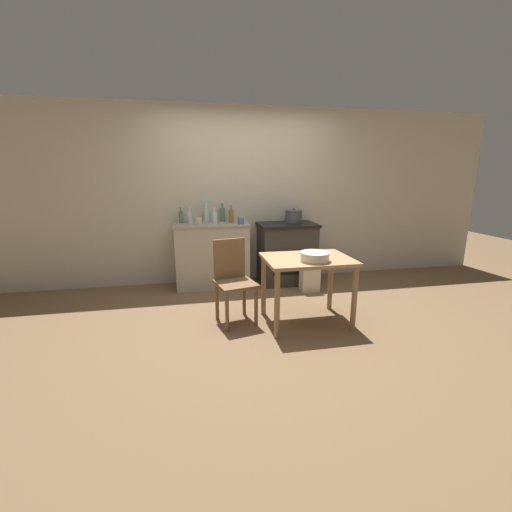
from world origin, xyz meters
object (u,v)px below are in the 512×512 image
(bottle_mid_left, at_px, (231,216))
(bottle_center_left, at_px, (215,217))
(bottle_left, at_px, (206,215))
(cup_mid_right, at_px, (199,221))
(flour_sack, at_px, (310,277))
(bottle_center_right, at_px, (223,214))
(stove, at_px, (287,253))
(chair, at_px, (233,278))
(mixing_bowl_large, at_px, (315,256))
(bottle_center, at_px, (190,217))
(work_table, at_px, (307,269))
(stock_pot, at_px, (294,216))
(cup_right, at_px, (241,221))
(bottle_far_left, at_px, (181,217))

(bottle_mid_left, relative_size, bottle_center_left, 1.09)
(bottle_left, bearing_deg, cup_mid_right, -116.47)
(flour_sack, xyz_separation_m, bottle_center_right, (-1.12, 0.69, 0.82))
(bottle_left, bearing_deg, bottle_center_right, 2.32)
(bottle_left, distance_m, bottle_center_left, 0.18)
(stove, bearing_deg, chair, -128.30)
(stove, relative_size, bottle_mid_left, 3.63)
(stove, bearing_deg, flour_sack, -67.10)
(mixing_bowl_large, xyz_separation_m, bottle_center, (-1.22, 1.72, 0.22))
(work_table, relative_size, chair, 1.01)
(stove, bearing_deg, stock_pot, 31.41)
(bottle_left, xyz_separation_m, bottle_mid_left, (0.34, -0.14, -0.01))
(mixing_bowl_large, height_order, bottle_mid_left, bottle_mid_left)
(flour_sack, distance_m, mixing_bowl_large, 1.32)
(chair, xyz_separation_m, bottle_left, (-0.19, 1.44, 0.54))
(chair, bearing_deg, bottle_center, 94.41)
(cup_right, bearing_deg, stock_pot, 12.96)
(bottle_far_left, relative_size, bottle_left, 0.82)
(stove, bearing_deg, cup_right, -170.53)
(stove, relative_size, stock_pot, 3.47)
(bottle_center_right, distance_m, cup_right, 0.40)
(stock_pot, xyz_separation_m, bottle_left, (-1.27, 0.14, 0.04))
(chair, distance_m, bottle_center, 1.52)
(flour_sack, bearing_deg, stock_pot, 98.60)
(work_table, distance_m, bottle_center_left, 1.77)
(chair, bearing_deg, cup_mid_right, 91.53)
(stock_pot, relative_size, bottle_center_right, 0.98)
(bottle_center, bearing_deg, cup_right, -19.65)
(bottle_center_right, bearing_deg, work_table, -66.33)
(bottle_far_left, xyz_separation_m, bottle_center_left, (0.47, -0.11, 0.00))
(chair, height_order, cup_right, cup_right)
(work_table, distance_m, flour_sack, 1.12)
(stock_pot, distance_m, cup_mid_right, 1.40)
(work_table, height_order, chair, chair)
(stock_pot, distance_m, bottle_center, 1.52)
(stove, xyz_separation_m, chair, (-0.97, -1.23, 0.04))
(bottle_left, distance_m, bottle_mid_left, 0.37)
(cup_right, bearing_deg, chair, -103.41)
(chair, distance_m, bottle_mid_left, 1.41)
(flour_sack, height_order, bottle_center, bottle_center)
(bottle_far_left, distance_m, bottle_center_right, 0.60)
(stock_pot, distance_m, bottle_left, 1.28)
(flour_sack, relative_size, bottle_left, 1.46)
(bottle_mid_left, distance_m, cup_mid_right, 0.48)
(bottle_center_right, xyz_separation_m, cup_right, (0.22, -0.33, -0.06))
(bottle_mid_left, height_order, bottle_center_left, bottle_mid_left)
(work_table, xyz_separation_m, cup_mid_right, (-1.08, 1.39, 0.35))
(mixing_bowl_large, distance_m, bottle_far_left, 2.22)
(stock_pot, bearing_deg, bottle_mid_left, -179.83)
(chair, xyz_separation_m, bottle_center_right, (0.05, 1.45, 0.53))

